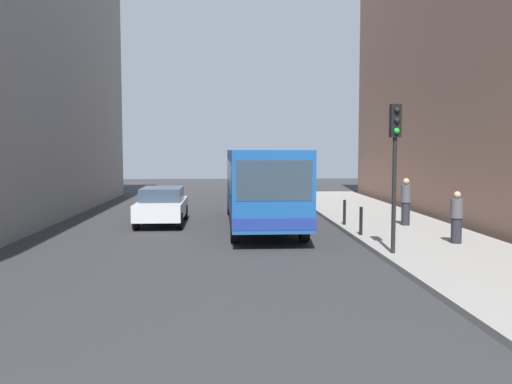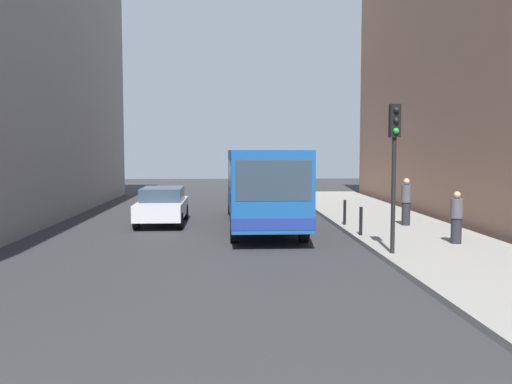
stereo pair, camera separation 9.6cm
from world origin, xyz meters
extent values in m
plane|color=#2D2D30|center=(0.00, 0.00, 0.00)|extent=(80.00, 80.00, 0.00)
cube|color=gray|center=(5.40, 0.00, 0.07)|extent=(4.40, 40.00, 0.15)
cube|color=#19519E|center=(0.29, 4.11, 1.75)|extent=(2.61, 11.03, 2.50)
cube|color=navy|center=(0.29, 4.11, 0.80)|extent=(2.63, 11.05, 0.36)
cube|color=#2D3D4C|center=(0.35, -1.37, 2.10)|extent=(2.26, 0.08, 1.20)
cube|color=#2D3D4C|center=(0.29, 4.61, 2.10)|extent=(2.62, 9.43, 1.00)
cylinder|color=black|center=(1.46, 0.22, 0.50)|extent=(0.29, 1.00, 1.00)
cylinder|color=black|center=(-0.80, 0.20, 0.50)|extent=(0.29, 1.00, 1.00)
cylinder|color=black|center=(1.38, 8.02, 0.50)|extent=(0.29, 1.00, 1.00)
cylinder|color=black|center=(-0.88, 8.00, 0.50)|extent=(0.29, 1.00, 1.00)
cube|color=silver|center=(-3.67, 4.83, 0.64)|extent=(1.84, 4.42, 0.64)
cube|color=#2D3D4C|center=(-3.67, 4.98, 1.22)|extent=(1.62, 2.48, 0.52)
cylinder|color=black|center=(-2.83, 3.34, 0.32)|extent=(0.23, 0.64, 0.64)
cylinder|color=black|center=(-4.47, 3.32, 0.32)|extent=(0.23, 0.64, 0.64)
cylinder|color=black|center=(-2.86, 6.34, 0.32)|extent=(0.23, 0.64, 0.64)
cylinder|color=black|center=(-4.50, 6.32, 0.32)|extent=(0.23, 0.64, 0.64)
cylinder|color=black|center=(3.55, -2.66, 1.75)|extent=(0.12, 0.12, 3.20)
cube|color=black|center=(3.55, -2.66, 3.80)|extent=(0.28, 0.24, 0.90)
sphere|color=black|center=(3.55, -2.79, 4.08)|extent=(0.16, 0.16, 0.16)
sphere|color=black|center=(3.55, -2.79, 3.80)|extent=(0.16, 0.16, 0.16)
sphere|color=green|center=(3.55, -2.79, 3.52)|extent=(0.16, 0.16, 0.16)
cylinder|color=black|center=(3.45, 0.61, 0.62)|extent=(0.11, 0.11, 0.95)
cylinder|color=black|center=(3.45, 3.21, 0.62)|extent=(0.11, 0.11, 0.95)
cylinder|color=#26262D|center=(5.97, -1.16, 0.54)|extent=(0.32, 0.32, 0.78)
cylinder|color=#4C4C51|center=(5.97, -1.16, 1.23)|extent=(0.38, 0.38, 0.60)
sphere|color=tan|center=(5.97, -1.16, 1.64)|extent=(0.21, 0.21, 0.21)
cylinder|color=#26262D|center=(5.74, 2.94, 0.59)|extent=(0.32, 0.32, 0.87)
cylinder|color=#4C4C51|center=(5.74, 2.94, 1.36)|extent=(0.38, 0.38, 0.67)
sphere|color=tan|center=(5.74, 2.94, 1.82)|extent=(0.24, 0.24, 0.24)
camera|label=1|loc=(-1.06, -17.60, 3.01)|focal=38.81mm
camera|label=2|loc=(-0.97, -17.60, 3.01)|focal=38.81mm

